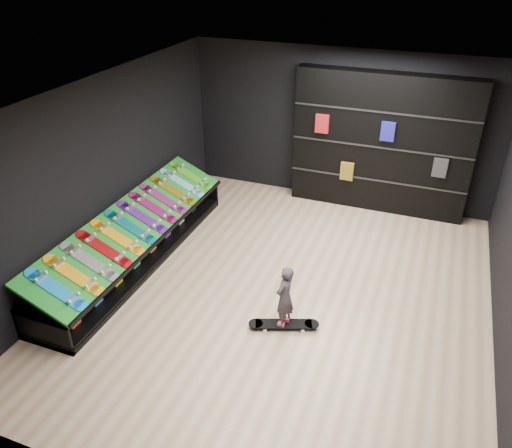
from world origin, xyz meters
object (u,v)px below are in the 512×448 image
(back_shelving, at_px, (381,144))
(floor_skateboard, at_px, (284,326))
(child, at_px, (284,307))
(display_rack, at_px, (137,247))

(back_shelving, height_order, floor_skateboard, back_shelving)
(child, bearing_deg, back_shelving, -173.57)
(display_rack, bearing_deg, back_shelving, 44.41)
(display_rack, distance_m, child, 2.93)
(floor_skateboard, bearing_deg, child, 0.00)
(display_rack, height_order, floor_skateboard, display_rack)
(back_shelving, distance_m, child, 4.23)
(back_shelving, bearing_deg, child, -97.86)
(child, bearing_deg, display_rack, -90.68)
(back_shelving, relative_size, floor_skateboard, 3.40)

